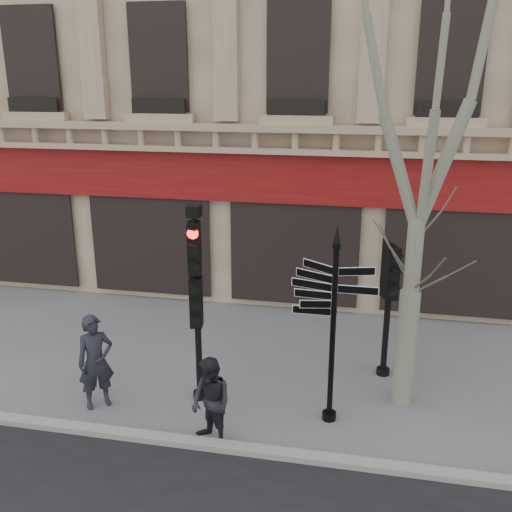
% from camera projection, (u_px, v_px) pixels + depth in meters
% --- Properties ---
extents(ground, '(80.00, 80.00, 0.00)m').
position_uv_depth(ground, '(258.00, 407.00, 10.96)').
color(ground, slate).
rests_on(ground, ground).
extents(kerb, '(80.00, 0.25, 0.12)m').
position_uv_depth(kerb, '(242.00, 449.00, 9.63)').
color(kerb, gray).
rests_on(kerb, ground).
extents(fingerpost, '(1.81, 1.81, 3.73)m').
position_uv_depth(fingerpost, '(335.00, 293.00, 9.82)').
color(fingerpost, black).
rests_on(fingerpost, ground).
extents(traffic_signal_main, '(0.47, 0.38, 3.88)m').
position_uv_depth(traffic_signal_main, '(196.00, 281.00, 10.53)').
color(traffic_signal_main, black).
rests_on(traffic_signal_main, ground).
extents(traffic_signal_secondary, '(0.58, 0.51, 2.86)m').
position_uv_depth(traffic_signal_secondary, '(389.00, 287.00, 11.56)').
color(traffic_signal_secondary, black).
rests_on(traffic_signal_secondary, ground).
extents(plane_tree, '(3.38, 3.38, 8.99)m').
position_uv_depth(plane_tree, '(431.00, 61.00, 9.20)').
color(plane_tree, gray).
rests_on(plane_tree, ground).
extents(pedestrian_a, '(0.81, 0.78, 1.87)m').
position_uv_depth(pedestrian_a, '(96.00, 362.00, 10.74)').
color(pedestrian_a, black).
rests_on(pedestrian_a, ground).
extents(pedestrian_b, '(0.99, 0.96, 1.61)m').
position_uv_depth(pedestrian_b, '(211.00, 403.00, 9.63)').
color(pedestrian_b, black).
rests_on(pedestrian_b, ground).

